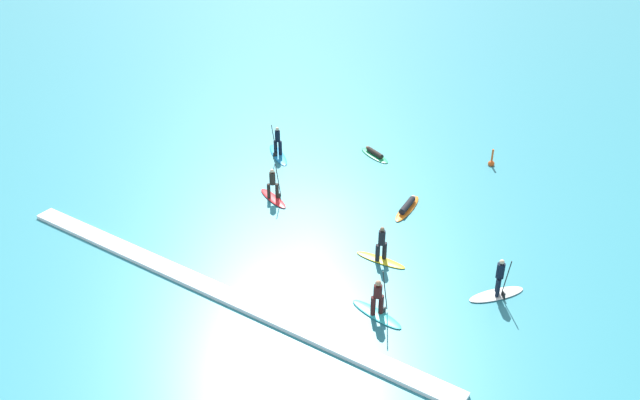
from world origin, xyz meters
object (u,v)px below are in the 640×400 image
(marker_buoy, at_px, (491,162))
(surfer_on_orange_board, at_px, (407,207))
(surfer_on_red_board, at_px, (273,191))
(surfer_on_green_board, at_px, (374,154))
(surfer_on_white_board, at_px, (498,286))
(surfer_on_teal_board, at_px, (377,305))
(surfer_on_blue_board, at_px, (278,148))
(surfer_on_yellow_board, at_px, (381,251))

(marker_buoy, bearing_deg, surfer_on_orange_board, -104.43)
(surfer_on_red_board, height_order, surfer_on_green_board, surfer_on_red_board)
(surfer_on_green_board, xyz_separation_m, surfer_on_white_board, (10.92, -8.85, 0.36))
(surfer_on_teal_board, relative_size, surfer_on_orange_board, 0.89)
(surfer_on_white_board, bearing_deg, surfer_on_blue_board, 107.39)
(surfer_on_teal_board, distance_m, surfer_on_orange_board, 8.73)
(surfer_on_orange_board, relative_size, surfer_on_white_board, 1.16)
(surfer_on_yellow_board, xyz_separation_m, marker_buoy, (0.81, 12.03, -0.37))
(surfer_on_yellow_board, bearing_deg, surfer_on_white_board, 3.59)
(surfer_on_red_board, relative_size, surfer_on_white_board, 0.98)
(surfer_on_red_board, bearing_deg, surfer_on_white_board, 17.68)
(surfer_on_blue_board, xyz_separation_m, surfer_on_green_board, (4.91, 3.15, -0.35))
(surfer_on_green_board, bearing_deg, surfer_on_white_board, 165.24)
(surfer_on_blue_board, relative_size, surfer_on_orange_board, 0.94)
(surfer_on_teal_board, distance_m, surfer_on_green_board, 14.71)
(surfer_on_blue_board, distance_m, surfer_on_yellow_board, 12.14)
(surfer_on_red_board, height_order, surfer_on_yellow_board, surfer_on_red_board)
(surfer_on_orange_board, bearing_deg, surfer_on_red_board, 109.31)
(surfer_on_green_board, bearing_deg, marker_buoy, -132.73)
(surfer_on_teal_board, height_order, surfer_on_yellow_board, surfer_on_teal_board)
(surfer_on_teal_board, xyz_separation_m, surfer_on_white_board, (3.68, 3.95, -0.04))
(surfer_on_red_board, distance_m, surfer_on_orange_board, 7.16)
(surfer_on_white_board, height_order, marker_buoy, surfer_on_white_board)
(surfer_on_blue_board, relative_size, surfer_on_yellow_board, 1.11)
(surfer_on_yellow_board, bearing_deg, surfer_on_orange_board, 100.65)
(surfer_on_orange_board, distance_m, marker_buoy, 7.45)
(surfer_on_green_board, relative_size, surfer_on_white_board, 1.00)
(surfer_on_red_board, height_order, marker_buoy, surfer_on_red_board)
(surfer_on_blue_board, height_order, marker_buoy, surfer_on_blue_board)
(surfer_on_blue_board, bearing_deg, marker_buoy, 65.60)
(marker_buoy, bearing_deg, surfer_on_blue_board, -152.55)
(surfer_on_teal_board, xyz_separation_m, surfer_on_yellow_board, (-1.71, 3.45, 0.03))
(surfer_on_green_board, height_order, marker_buoy, marker_buoy)
(surfer_on_yellow_board, xyz_separation_m, surfer_on_white_board, (5.39, 0.49, -0.06))
(surfer_on_red_board, distance_m, surfer_on_white_board, 12.99)
(surfer_on_yellow_board, distance_m, surfer_on_orange_board, 4.95)
(surfer_on_blue_board, bearing_deg, surfer_on_yellow_board, 7.51)
(surfer_on_red_board, xyz_separation_m, surfer_on_yellow_board, (7.54, -1.82, 0.05))
(surfer_on_yellow_board, height_order, surfer_on_white_board, surfer_on_white_board)
(surfer_on_red_board, distance_m, surfer_on_green_board, 7.79)
(surfer_on_teal_board, xyz_separation_m, marker_buoy, (-0.90, 15.49, -0.34))
(surfer_on_green_board, distance_m, surfer_on_white_board, 14.06)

